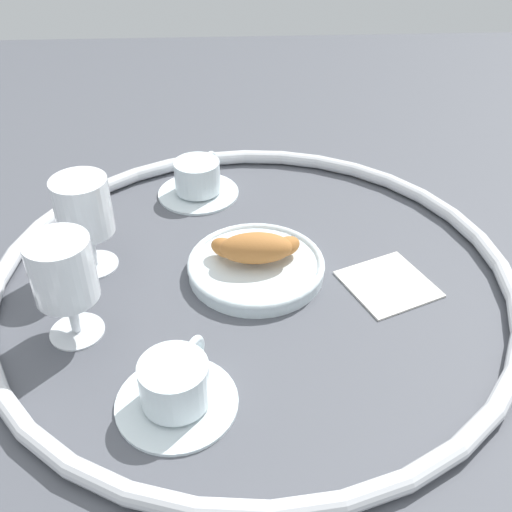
% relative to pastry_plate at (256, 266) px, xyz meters
% --- Properties ---
extents(ground_plane, '(2.20, 2.20, 0.00)m').
position_rel_pastry_plate_xyz_m(ground_plane, '(-0.01, -0.02, -0.01)').
color(ground_plane, '#4C4F56').
extents(table_chrome_rim, '(0.72, 0.72, 0.02)m').
position_rel_pastry_plate_xyz_m(table_chrome_rim, '(-0.01, -0.02, -0.00)').
color(table_chrome_rim, silver).
rests_on(table_chrome_rim, ground_plane).
extents(pastry_plate, '(0.19, 0.19, 0.02)m').
position_rel_pastry_plate_xyz_m(pastry_plate, '(0.00, 0.00, 0.00)').
color(pastry_plate, silver).
rests_on(pastry_plate, ground_plane).
extents(croissant_large, '(0.14, 0.06, 0.04)m').
position_rel_pastry_plate_xyz_m(croissant_large, '(0.00, 0.00, 0.03)').
color(croissant_large, '#AD6B33').
rests_on(croissant_large, pastry_plate).
extents(coffee_cup_near, '(0.14, 0.14, 0.06)m').
position_rel_pastry_plate_xyz_m(coffee_cup_near, '(-0.09, 0.22, 0.01)').
color(coffee_cup_near, silver).
rests_on(coffee_cup_near, ground_plane).
extents(coffee_cup_far, '(0.14, 0.14, 0.06)m').
position_rel_pastry_plate_xyz_m(coffee_cup_far, '(-0.10, -0.23, 0.01)').
color(coffee_cup_far, silver).
rests_on(coffee_cup_far, ground_plane).
extents(juice_glass_left, '(0.08, 0.08, 0.14)m').
position_rel_pastry_plate_xyz_m(juice_glass_left, '(-0.23, -0.11, 0.08)').
color(juice_glass_left, white).
rests_on(juice_glass_left, ground_plane).
extents(juice_glass_right, '(0.08, 0.08, 0.14)m').
position_rel_pastry_plate_xyz_m(juice_glass_right, '(-0.23, 0.03, 0.08)').
color(juice_glass_right, white).
rests_on(juice_glass_right, ground_plane).
extents(folded_napkin, '(0.14, 0.14, 0.01)m').
position_rel_pastry_plate_xyz_m(folded_napkin, '(0.18, -0.04, -0.01)').
color(folded_napkin, silver).
rests_on(folded_napkin, ground_plane).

